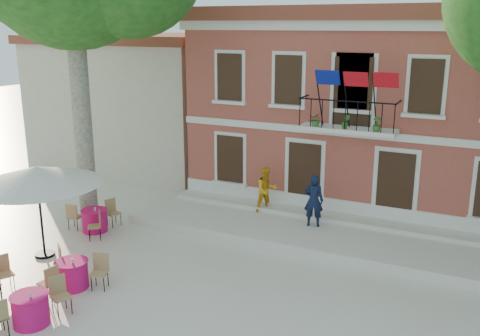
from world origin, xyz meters
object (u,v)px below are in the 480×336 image
object	(u,v)px
pedestrian_navy	(314,200)
cafe_table_3	(95,219)
cafe_table_4	(72,273)
patio_umbrella	(37,176)
cafe_table_0	(30,308)
pedestrian_orange	(266,190)

from	to	relation	value
pedestrian_navy	cafe_table_3	xyz separation A→B (m)	(-6.79, -3.04, -0.77)
cafe_table_3	cafe_table_4	size ratio (longest dim) A/B	0.99
patio_umbrella	pedestrian_navy	xyz separation A→B (m)	(6.84, 5.29, -1.36)
pedestrian_navy	cafe_table_0	size ratio (longest dim) A/B	0.93
patio_umbrella	cafe_table_4	size ratio (longest dim) A/B	2.06
cafe_table_0	cafe_table_4	xyz separation A→B (m)	(-0.43, 1.83, 0.01)
pedestrian_navy	cafe_table_0	xyz separation A→B (m)	(-4.15, -8.33, -0.77)
patio_umbrella	pedestrian_navy	size ratio (longest dim) A/B	2.13
pedestrian_navy	cafe_table_3	bearing A→B (deg)	12.05
cafe_table_4	cafe_table_0	bearing A→B (deg)	-76.79
cafe_table_0	patio_umbrella	bearing A→B (deg)	131.53
pedestrian_navy	pedestrian_orange	size ratio (longest dim) A/B	1.08
patio_umbrella	cafe_table_0	distance (m)	4.59
pedestrian_orange	cafe_table_0	xyz separation A→B (m)	(-2.17, -8.94, -0.70)
patio_umbrella	cafe_table_4	world-z (taller)	patio_umbrella
cafe_table_3	patio_umbrella	bearing A→B (deg)	-91.18
pedestrian_navy	cafe_table_4	world-z (taller)	pedestrian_navy
pedestrian_navy	cafe_table_4	distance (m)	7.98
pedestrian_orange	cafe_table_3	distance (m)	6.08
pedestrian_navy	pedestrian_orange	bearing A→B (deg)	-29.18
patio_umbrella	cafe_table_0	world-z (taller)	patio_umbrella
cafe_table_3	pedestrian_orange	bearing A→B (deg)	37.14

